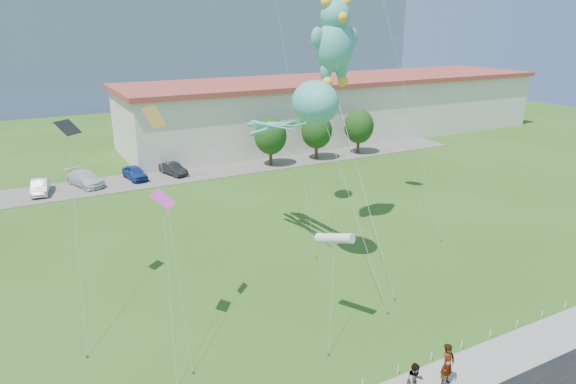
{
  "coord_description": "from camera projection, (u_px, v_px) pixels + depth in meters",
  "views": [
    {
      "loc": [
        -14.76,
        -16.29,
        15.33
      ],
      "look_at": [
        -1.73,
        8.0,
        6.23
      ],
      "focal_mm": 32.0,
      "sensor_mm": 36.0,
      "label": 1
    }
  ],
  "objects": [
    {
      "name": "small_kite_yellow",
      "position": [
        158.0,
        145.0,
        23.96
      ],
      "size": [
        1.29,
        5.25,
        11.58
      ],
      "color": "gold",
      "rests_on": "ground"
    },
    {
      "name": "rope_fence",
      "position": [
        415.0,
        363.0,
        23.9
      ],
      "size": [
        26.05,
        0.05,
        0.5
      ],
      "color": "white",
      "rests_on": "ground"
    },
    {
      "name": "tree_far",
      "position": [
        359.0,
        126.0,
        62.33
      ],
      "size": [
        3.6,
        3.6,
        5.47
      ],
      "color": "#3F2B19",
      "rests_on": "ground"
    },
    {
      "name": "tree_mid",
      "position": [
        317.0,
        131.0,
        59.64
      ],
      "size": [
        3.6,
        3.6,
        5.47
      ],
      "color": "#3F2B19",
      "rests_on": "ground"
    },
    {
      "name": "pedestrian_left",
      "position": [
        448.0,
        365.0,
        22.44
      ],
      "size": [
        0.82,
        0.62,
        2.02
      ],
      "primitive_type": "imported",
      "rotation": [
        0.0,
        0.0,
        0.2
      ],
      "color": "gray",
      "rests_on": "sidewalk"
    },
    {
      "name": "parked_car_blue",
      "position": [
        135.0,
        173.0,
        52.57
      ],
      "size": [
        2.16,
        4.2,
        1.37
      ],
      "primitive_type": "imported",
      "rotation": [
        0.0,
        0.0,
        0.14
      ],
      "color": "navy",
      "rests_on": "parking_strip"
    },
    {
      "name": "octopus_kite",
      "position": [
        302.0,
        113.0,
        31.85
      ],
      "size": [
        2.58,
        14.31,
        12.17
      ],
      "color": "teal",
      "rests_on": "ground"
    },
    {
      "name": "teddy_bear_kite",
      "position": [
        335.0,
        40.0,
        35.15
      ],
      "size": [
        4.13,
        11.76,
        17.03
      ],
      "color": "teal",
      "rests_on": "ground"
    },
    {
      "name": "parking_strip",
      "position": [
        182.0,
        175.0,
        54.35
      ],
      "size": [
        70.0,
        6.0,
        0.06
      ],
      "primitive_type": "cube",
      "color": "#59544C",
      "rests_on": "ground"
    },
    {
      "name": "warehouse",
      "position": [
        341.0,
        107.0,
        72.26
      ],
      "size": [
        61.0,
        15.0,
        8.2
      ],
      "color": "beige",
      "rests_on": "ground"
    },
    {
      "name": "parked_car_silver",
      "position": [
        40.0,
        186.0,
        48.15
      ],
      "size": [
        1.98,
        4.26,
        1.35
      ],
      "primitive_type": "imported",
      "rotation": [
        0.0,
        0.0,
        -0.14
      ],
      "color": "silver",
      "rests_on": "parking_strip"
    },
    {
      "name": "small_kite_black",
      "position": [
        70.0,
        151.0,
        27.39
      ],
      "size": [
        1.8,
        7.47,
        10.39
      ],
      "color": "black",
      "rests_on": "ground"
    },
    {
      "name": "small_kite_pink",
      "position": [
        164.0,
        216.0,
        24.35
      ],
      "size": [
        1.83,
        5.14,
        7.75
      ],
      "color": "#F937C3",
      "rests_on": "ground"
    },
    {
      "name": "ground",
      "position": [
        396.0,
        353.0,
        25.06
      ],
      "size": [
        160.0,
        160.0,
        0.0
      ],
      "primitive_type": "plane",
      "color": "#2E5517",
      "rests_on": "ground"
    },
    {
      "name": "tree_near",
      "position": [
        270.0,
        136.0,
        56.94
      ],
      "size": [
        3.6,
        3.6,
        5.47
      ],
      "color": "#3F2B19",
      "rests_on": "ground"
    },
    {
      "name": "small_kite_white",
      "position": [
        335.0,
        239.0,
        25.89
      ],
      "size": [
        1.97,
        3.41,
        5.44
      ],
      "color": "silver",
      "rests_on": "ground"
    },
    {
      "name": "parked_car_white",
      "position": [
        85.0,
        178.0,
        50.55
      ],
      "size": [
        3.6,
        5.45,
        1.47
      ],
      "primitive_type": "imported",
      "rotation": [
        0.0,
        0.0,
        0.33
      ],
      "color": "silver",
      "rests_on": "parking_strip"
    },
    {
      "name": "parked_car_black",
      "position": [
        173.0,
        169.0,
        54.17
      ],
      "size": [
        2.37,
        4.01,
        1.25
      ],
      "primitive_type": "imported",
      "rotation": [
        0.0,
        0.0,
        0.29
      ],
      "color": "black",
      "rests_on": "parking_strip"
    },
    {
      "name": "pedestrian_right",
      "position": [
        415.0,
        382.0,
        21.52
      ],
      "size": [
        0.89,
        0.7,
        1.79
      ],
      "primitive_type": "imported",
      "rotation": [
        0.0,
        0.0,
        0.03
      ],
      "color": "gray",
      "rests_on": "sidewalk"
    },
    {
      "name": "hill_ridge",
      "position": [
        72.0,
        36.0,
        121.58
      ],
      "size": [
        160.0,
        50.0,
        25.0
      ],
      "primitive_type": "cube",
      "color": "slate",
      "rests_on": "ground"
    }
  ]
}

